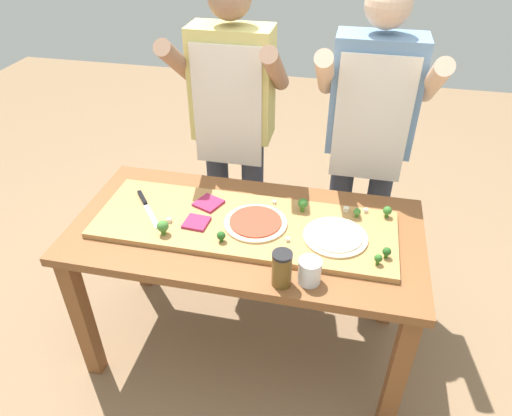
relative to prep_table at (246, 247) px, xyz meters
The scene contains 24 objects.
ground_plane 0.65m from the prep_table, ahead, with size 8.00×8.00×0.00m, color #896B4C.
prep_table is the anchor object (origin of this frame).
cutting_board 0.12m from the prep_table, behind, with size 1.29×0.44×0.03m, color #B27F47.
chefs_knife 0.50m from the prep_table, behind, with size 0.20×0.25×0.02m.
pizza_whole_white_garlic 0.41m from the prep_table, ahead, with size 0.27×0.27×0.02m.
pizza_whole_tomato_red 0.15m from the prep_table, ahead, with size 0.27×0.27×0.02m.
pizza_slice_far_left 0.26m from the prep_table, 153.57° to the left, with size 0.11×0.11×0.01m, color #9E234C.
pizza_slice_near_right 0.26m from the prep_table, 165.79° to the right, with size 0.10×0.10×0.01m, color #9E234C.
broccoli_floret_front_mid 0.32m from the prep_table, 30.86° to the left, with size 0.04×0.04×0.06m.
broccoli_floret_back_left 0.60m from the prep_table, 15.10° to the right, with size 0.03×0.03×0.05m.
broccoli_floret_front_right 0.62m from the prep_table, 10.00° to the right, with size 0.03×0.03×0.05m.
broccoli_floret_back_right 0.51m from the prep_table, 17.07° to the left, with size 0.03×0.03×0.04m.
broccoli_floret_center_left 0.64m from the prep_table, 16.02° to the left, with size 0.04×0.04×0.05m.
broccoli_floret_back_mid 0.39m from the prep_table, 154.87° to the right, with size 0.05×0.05×0.07m.
broccoli_floret_center_right 0.23m from the prep_table, 115.53° to the right, with size 0.04×0.04×0.05m.
cheese_crumble_a 0.55m from the prep_table, 20.52° to the left, with size 0.02×0.02×0.02m, color white.
cheese_crumble_b 0.24m from the prep_table, 60.93° to the left, with size 0.01×0.01×0.01m, color white.
cheese_crumble_c 0.47m from the prep_table, 22.61° to the left, with size 0.02×0.02×0.02m, color silver.
cheese_crumble_d 0.36m from the prep_table, 168.45° to the right, with size 0.02×0.02×0.02m, color silver.
cheese_crumble_e 0.26m from the prep_table, 23.54° to the right, with size 0.02×0.02×0.02m, color white.
flour_cup 0.44m from the prep_table, 41.45° to the right, with size 0.09×0.09×0.10m.
sauce_jar 0.41m from the prep_table, 55.80° to the right, with size 0.08×0.08×0.15m.
cook_left 0.70m from the prep_table, 109.21° to the left, with size 0.54×0.39×1.67m.
cook_right 0.83m from the prep_table, 50.33° to the left, with size 0.54×0.39×1.67m.
Camera 1 is at (0.38, -1.55, 2.01)m, focal length 32.83 mm.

